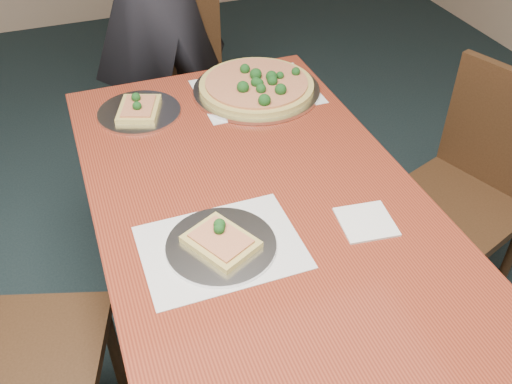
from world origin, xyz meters
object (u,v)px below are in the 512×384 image
object	(u,v)px
chair_right	(472,183)
pizza_pan	(257,86)
slice_plate_near	(221,243)
slice_plate_far	(139,110)
chair_far	(181,84)
dining_table	(256,216)

from	to	relation	value
chair_right	pizza_pan	size ratio (longest dim) A/B	2.01
slice_plate_near	slice_plate_far	size ratio (longest dim) A/B	1.00
chair_right	chair_far	bearing A→B (deg)	-162.96
pizza_pan	slice_plate_near	distance (m)	0.79
chair_far	pizza_pan	bearing A→B (deg)	-69.52
dining_table	pizza_pan	world-z (taller)	pizza_pan
chair_far	slice_plate_near	distance (m)	1.31
dining_table	slice_plate_near	xyz separation A→B (m)	(-0.16, -0.17, 0.11)
slice_plate_far	pizza_pan	bearing A→B (deg)	-0.50
slice_plate_near	pizza_pan	bearing A→B (deg)	63.05
slice_plate_near	slice_plate_far	bearing A→B (deg)	95.53
dining_table	slice_plate_near	distance (m)	0.26
chair_right	slice_plate_near	distance (m)	1.05
dining_table	chair_right	xyz separation A→B (m)	(0.83, 0.05, -0.14)
dining_table	pizza_pan	bearing A→B (deg)	69.39
slice_plate_far	chair_right	bearing A→B (deg)	-24.50
dining_table	slice_plate_far	size ratio (longest dim) A/B	5.36
dining_table	pizza_pan	size ratio (longest dim) A/B	3.31
chair_right	slice_plate_far	distance (m)	1.19
dining_table	pizza_pan	xyz separation A→B (m)	(0.20, 0.53, 0.12)
chair_far	slice_plate_near	world-z (taller)	chair_far
chair_far	pizza_pan	distance (m)	0.65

